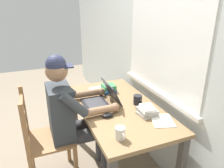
{
  "coord_description": "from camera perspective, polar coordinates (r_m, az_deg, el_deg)",
  "views": [
    {
      "loc": [
        1.69,
        -0.74,
        1.67
      ],
      "look_at": [
        -0.02,
        -0.05,
        0.95
      ],
      "focal_mm": 34.12,
      "sensor_mm": 36.0,
      "label": 1
    }
  ],
  "objects": [
    {
      "name": "ground_plane",
      "position": [
        2.49,
        1.36,
        -20.78
      ],
      "size": [
        8.0,
        8.0,
        0.0
      ],
      "primitive_type": "plane",
      "color": "gray"
    },
    {
      "name": "back_wall",
      "position": [
        2.09,
        12.89,
        10.68
      ],
      "size": [
        6.0,
        0.08,
        2.6
      ],
      "color": "beige",
      "rests_on": "ground"
    },
    {
      "name": "desk",
      "position": [
        2.12,
        1.5,
        -8.15
      ],
      "size": [
        1.33,
        0.71,
        0.73
      ],
      "color": "olive",
      "rests_on": "ground"
    },
    {
      "name": "seated_person",
      "position": [
        2.04,
        -10.59,
        -7.54
      ],
      "size": [
        0.5,
        0.6,
        1.26
      ],
      "color": "#33383D",
      "rests_on": "ground"
    },
    {
      "name": "wooden_chair",
      "position": [
        2.13,
        -17.78,
        -13.97
      ],
      "size": [
        0.42,
        0.42,
        0.95
      ],
      "color": "olive",
      "rests_on": "ground"
    },
    {
      "name": "laptop",
      "position": [
        2.07,
        -2.69,
        -4.13
      ],
      "size": [
        0.33,
        0.33,
        0.22
      ],
      "color": "#232328",
      "rests_on": "desk"
    },
    {
      "name": "computer_mouse",
      "position": [
        1.86,
        -1.13,
        -8.41
      ],
      "size": [
        0.06,
        0.1,
        0.03
      ],
      "primitive_type": "ellipsoid",
      "color": "black",
      "rests_on": "desk"
    },
    {
      "name": "coffee_mug_white",
      "position": [
        1.58,
        2.24,
        -13.05
      ],
      "size": [
        0.11,
        0.08,
        0.09
      ],
      "color": "silver",
      "rests_on": "desk"
    },
    {
      "name": "coffee_mug_dark",
      "position": [
        2.09,
        6.92,
        -4.24
      ],
      "size": [
        0.12,
        0.08,
        0.09
      ],
      "color": "black",
      "rests_on": "desk"
    },
    {
      "name": "book_stack_main",
      "position": [
        1.92,
        9.42,
        -7.11
      ],
      "size": [
        0.18,
        0.16,
        0.08
      ],
      "color": "gray",
      "rests_on": "desk"
    },
    {
      "name": "book_stack_side",
      "position": [
        2.36,
        -0.94,
        -1.17
      ],
      "size": [
        0.17,
        0.16,
        0.08
      ],
      "color": "#2D5B9E",
      "rests_on": "desk"
    },
    {
      "name": "paper_pile_near_laptop",
      "position": [
        2.41,
        -3.85,
        -1.62
      ],
      "size": [
        0.21,
        0.16,
        0.01
      ],
      "primitive_type": "cube",
      "rotation": [
        0.0,
        0.0,
        0.07
      ],
      "color": "white",
      "rests_on": "desk"
    },
    {
      "name": "paper_pile_back_corner",
      "position": [
        1.86,
        13.32,
        -9.53
      ],
      "size": [
        0.26,
        0.23,
        0.01
      ],
      "primitive_type": "cube",
      "rotation": [
        0.0,
        0.0,
        -0.33
      ],
      "color": "white",
      "rests_on": "desk"
    }
  ]
}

